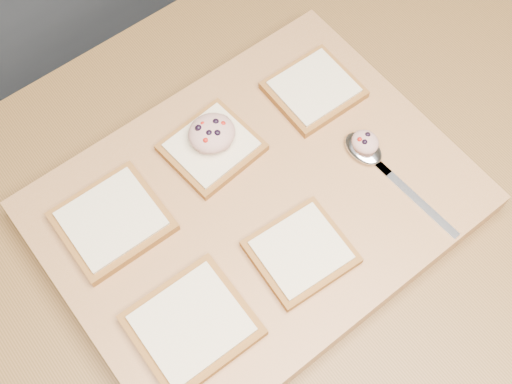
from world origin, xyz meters
TOP-DOWN VIEW (x-y plane):
  - ground at (0.00, 0.00)m, footprint 4.00×4.00m
  - island_counter at (0.00, 0.00)m, footprint 2.00×0.80m
  - cutting_board at (-0.10, 0.03)m, footprint 0.51×0.39m
  - bread_far_left at (-0.26, 0.12)m, footprint 0.13×0.11m
  - bread_far_center at (-0.10, 0.13)m, footprint 0.12×0.11m
  - bread_far_right at (0.07, 0.11)m, footprint 0.11×0.10m
  - bread_near_left at (-0.25, -0.05)m, footprint 0.13×0.12m
  - bread_near_center at (-0.10, -0.06)m, footprint 0.12×0.11m
  - tuna_salad_dollop at (-0.09, 0.13)m, footprint 0.06×0.06m
  - spoon at (0.06, -0.01)m, footprint 0.04×0.19m
  - spoon_salad at (0.06, 0.00)m, footprint 0.03×0.04m

SIDE VIEW (x-z plane):
  - ground at x=0.00m, z-range 0.00..0.00m
  - island_counter at x=0.00m, z-range 0.00..0.90m
  - cutting_board at x=-0.10m, z-range 0.90..0.94m
  - spoon at x=0.06m, z-range 0.94..0.95m
  - bread_far_center at x=-0.10m, z-range 0.94..0.96m
  - bread_near_center at x=-0.10m, z-range 0.94..0.96m
  - bread_far_right at x=0.07m, z-range 0.94..0.96m
  - bread_far_left at x=-0.26m, z-range 0.94..0.96m
  - bread_near_left at x=-0.25m, z-range 0.94..0.96m
  - spoon_salad at x=0.06m, z-range 0.95..0.97m
  - tuna_salad_dollop at x=-0.09m, z-range 0.96..0.99m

